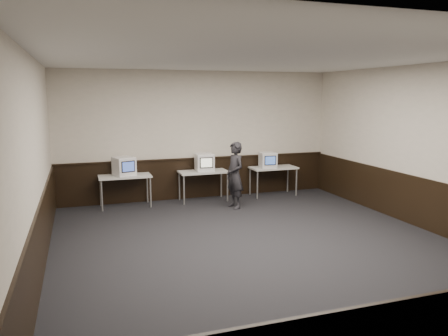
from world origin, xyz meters
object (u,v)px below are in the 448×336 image
Objects in this scene: emac_left at (124,166)px; emac_center at (204,162)px; desk_right at (273,170)px; emac_right at (268,160)px; person at (235,175)px; desk_center at (203,174)px; desk_left at (125,178)px.

emac_left is 1.17× the size of emac_center.
desk_right is 2.55× the size of emac_right.
emac_right is 0.30× the size of person.
desk_center is 2.10× the size of emac_left.
emac_left is (-1.91, 0.00, 0.29)m from desk_center.
emac_center is at bearing 179.60° from desk_right.
desk_center is 1.93m from emac_left.
person is (-1.39, -0.90, 0.09)m from desk_right.
emac_right is at bearing -1.70° from desk_center.
desk_left is at bearing -176.00° from emac_center.
emac_right is (3.63, -0.05, -0.02)m from emac_left.
emac_center reaches higher than desk_center.
desk_left is 2.57m from person.
emac_left reaches higher than emac_right.
desk_right is 1.88m from emac_center.
emac_right is (1.72, -0.05, 0.27)m from desk_center.
emac_left reaches higher than desk_center.
desk_left is at bearing 180.00° from desk_center.
emac_center is at bearing -174.78° from emac_right.
emac_right reaches higher than desk_right.
desk_right is at bearing 0.00° from desk_center.
desk_right is 1.66m from person.
desk_center is 0.29m from emac_center.
desk_center is (1.90, 0.00, 0.00)m from desk_left.
desk_left and desk_center have the same top height.
emac_left is at bearing -176.01° from emac_center.
desk_center is at bearing 180.00° from desk_right.
desk_left is 2.10× the size of emac_left.
desk_left is 1.96m from emac_center.
desk_right is 0.78× the size of person.
desk_left is 1.00× the size of desk_right.
person is (-1.21, -0.85, -0.18)m from emac_right.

